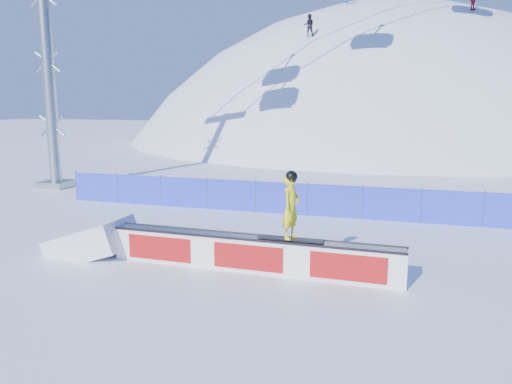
% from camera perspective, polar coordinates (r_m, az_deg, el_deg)
% --- Properties ---
extents(ground, '(160.00, 160.00, 0.00)m').
position_cam_1_polar(ground, '(14.21, 6.34, -6.93)').
color(ground, white).
rests_on(ground, ground).
extents(snow_hill, '(64.00, 64.00, 64.00)m').
position_cam_1_polar(snow_hill, '(59.70, 13.52, -11.66)').
color(snow_hill, white).
rests_on(snow_hill, ground).
extents(safety_fence, '(22.05, 0.05, 1.30)m').
position_cam_1_polar(safety_fence, '(18.37, 8.94, -1.04)').
color(safety_fence, blue).
rests_on(safety_fence, ground).
extents(rail_box, '(7.53, 0.69, 0.90)m').
position_cam_1_polar(rail_box, '(12.58, -0.57, -7.07)').
color(rail_box, white).
rests_on(rail_box, ground).
extents(snow_ramp, '(2.37, 1.51, 1.46)m').
position_cam_1_polar(snow_ramp, '(14.83, -18.19, -6.66)').
color(snow_ramp, white).
rests_on(snow_ramp, ground).
extents(snowboarder, '(1.62, 0.65, 1.69)m').
position_cam_1_polar(snowboarder, '(11.97, 4.03, -1.62)').
color(snowboarder, black).
rests_on(snowboarder, rail_box).
extents(distant_skiers, '(18.89, 8.74, 6.68)m').
position_cam_1_polar(distant_skiers, '(43.51, 16.63, 19.21)').
color(distant_skiers, black).
rests_on(distant_skiers, ground).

